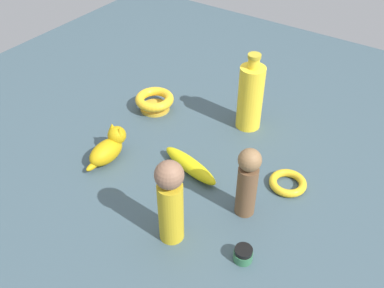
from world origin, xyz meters
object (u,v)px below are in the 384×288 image
(person_figure_adult, at_px, (247,181))
(nail_polish_jar, at_px, (243,254))
(bowl, at_px, (155,101))
(bangle, at_px, (288,183))
(cat_figurine, at_px, (109,147))
(bottle_tall, at_px, (250,96))
(person_figure_child, at_px, (170,201))
(banana, at_px, (190,165))

(person_figure_adult, bearing_deg, nail_polish_jar, -152.38)
(bowl, height_order, person_figure_adult, person_figure_adult)
(bangle, relative_size, cat_figurine, 0.65)
(nail_polish_jar, height_order, bottle_tall, bottle_tall)
(person_figure_child, xyz_separation_m, bowl, (0.39, 0.35, -0.09))
(bottle_tall, xyz_separation_m, bowl, (-0.09, 0.29, -0.07))
(banana, bearing_deg, person_figure_child, 127.18)
(nail_polish_jar, distance_m, bottle_tall, 0.51)
(nail_polish_jar, height_order, bangle, nail_polish_jar)
(nail_polish_jar, relative_size, bottle_tall, 0.18)
(nail_polish_jar, relative_size, banana, 0.22)
(banana, bearing_deg, bottle_tall, -82.56)
(nail_polish_jar, xyz_separation_m, cat_figurine, (0.09, 0.48, 0.02))
(bottle_tall, bearing_deg, bangle, -129.33)
(person_figure_child, bearing_deg, nail_polish_jar, -77.98)
(bowl, bearing_deg, person_figure_adult, -116.16)
(bangle, xyz_separation_m, cat_figurine, (-0.18, 0.46, 0.03))
(person_figure_child, relative_size, person_figure_adult, 1.16)
(bangle, height_order, cat_figurine, cat_figurine)
(person_figure_adult, distance_m, cat_figurine, 0.42)
(person_figure_child, distance_m, bottle_tall, 0.48)
(nail_polish_jar, xyz_separation_m, banana, (0.17, 0.26, 0.00))
(bottle_tall, distance_m, bowl, 0.32)
(bottle_tall, xyz_separation_m, cat_figurine, (-0.36, 0.25, -0.07))
(cat_figurine, bearing_deg, person_figure_child, -111.81)
(bangle, height_order, bowl, bowl)
(bottle_tall, bearing_deg, nail_polish_jar, -152.61)
(banana, distance_m, bangle, 0.26)
(banana, height_order, person_figure_adult, person_figure_adult)
(banana, relative_size, bottle_tall, 0.80)
(bowl, bearing_deg, bottle_tall, -72.34)
(cat_figurine, bearing_deg, bangle, -68.62)
(bangle, xyz_separation_m, person_figure_child, (-0.30, 0.15, 0.11))
(person_figure_adult, bearing_deg, person_figure_child, 147.96)
(nail_polish_jar, distance_m, bangle, 0.27)
(bottle_tall, distance_m, cat_figurine, 0.44)
(person_figure_adult, bearing_deg, cat_figurine, 95.57)
(cat_figurine, bearing_deg, person_figure_adult, -84.43)
(bangle, xyz_separation_m, person_figure_adult, (-0.14, 0.05, 0.09))
(bottle_tall, height_order, person_figure_adult, bottle_tall)
(bowl, relative_size, person_figure_adult, 0.64)
(nail_polish_jar, bearing_deg, cat_figurine, 79.62)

